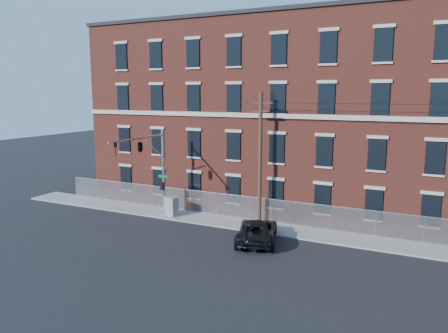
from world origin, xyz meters
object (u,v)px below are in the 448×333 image
traffic_signal_mast (146,155)px  pickup_truck (257,231)px  utility_cabinet (171,206)px  utility_pole_near (260,156)px

traffic_signal_mast → pickup_truck: (9.27, -0.26, -4.63)m
traffic_signal_mast → utility_cabinet: 5.06m
traffic_signal_mast → pickup_truck: traffic_signal_mast is taller
utility_pole_near → pickup_truck: (1.27, -3.68, -4.58)m
utility_pole_near → pickup_truck: utility_pole_near is taller
traffic_signal_mast → utility_pole_near: size_ratio=0.70×
utility_cabinet → utility_pole_near: bearing=31.1°
utility_pole_near → utility_cabinet: bearing=-170.5°
traffic_signal_mast → utility_cabinet: size_ratio=4.50×
pickup_truck → utility_cabinet: utility_cabinet is taller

